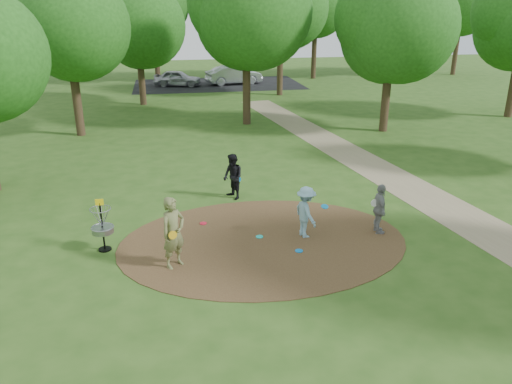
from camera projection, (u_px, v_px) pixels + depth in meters
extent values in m
plane|color=#2D5119|center=(263.00, 242.00, 14.55)|extent=(100.00, 100.00, 0.00)
cylinder|color=#47301C|center=(263.00, 241.00, 14.55)|extent=(8.40, 8.40, 0.02)
cube|color=#8C7A5B|center=(434.00, 201.00, 17.48)|extent=(7.55, 39.89, 0.01)
cube|color=black|center=(218.00, 84.00, 42.46)|extent=(14.00, 8.00, 0.01)
imported|color=olive|center=(173.00, 233.00, 12.86)|extent=(0.84, 0.80, 1.94)
cylinder|color=gold|center=(173.00, 235.00, 12.61)|extent=(0.22, 0.09, 0.22)
imported|color=#7FABBE|center=(306.00, 212.00, 14.60)|extent=(0.79, 1.11, 1.56)
cylinder|color=#0D9DEB|center=(325.00, 206.00, 14.67)|extent=(0.24, 0.24, 0.08)
imported|color=black|center=(233.00, 177.00, 17.48)|extent=(0.87, 0.97, 1.62)
cylinder|color=#0D9EEB|center=(238.00, 179.00, 17.51)|extent=(0.23, 0.10, 0.22)
imported|color=gray|center=(380.00, 209.00, 14.83)|extent=(0.49, 0.95, 1.55)
cylinder|color=silver|center=(374.00, 203.00, 14.71)|extent=(0.22, 0.07, 0.22)
cylinder|color=#18C7BB|center=(259.00, 237.00, 14.79)|extent=(0.22, 0.22, 0.02)
cylinder|color=#0C7AD1|center=(299.00, 251.00, 13.95)|extent=(0.22, 0.22, 0.02)
cylinder|color=red|center=(203.00, 223.00, 15.68)|extent=(0.22, 0.22, 0.02)
imported|color=#A4A6AB|center=(178.00, 78.00, 41.24)|extent=(4.13, 2.46, 1.32)
imported|color=#A6AAAE|center=(234.00, 75.00, 42.22)|extent=(4.93, 2.58, 1.55)
cylinder|color=black|center=(103.00, 228.00, 13.82)|extent=(0.05, 0.05, 1.35)
cylinder|color=black|center=(105.00, 249.00, 14.06)|extent=(0.36, 0.36, 0.04)
cylinder|color=gray|center=(103.00, 230.00, 13.84)|extent=(0.60, 0.60, 0.16)
torus|color=gray|center=(102.00, 227.00, 13.82)|extent=(0.63, 0.63, 0.03)
torus|color=gray|center=(100.00, 209.00, 13.62)|extent=(0.58, 0.58, 0.02)
cube|color=yellow|center=(99.00, 202.00, 13.55)|extent=(0.22, 0.02, 0.18)
cylinder|color=#332316|center=(77.00, 99.00, 25.56)|extent=(0.44, 0.44, 3.80)
sphere|color=#1E4F15|center=(68.00, 30.00, 24.36)|extent=(5.28, 5.28, 5.28)
cylinder|color=#332316|center=(247.00, 87.00, 27.93)|extent=(0.44, 0.44, 4.18)
sphere|color=#1E4F15|center=(246.00, 16.00, 26.59)|extent=(6.13, 6.13, 6.13)
cylinder|color=#332316|center=(386.00, 98.00, 26.46)|extent=(0.44, 0.44, 3.61)
sphere|color=#1E4F15|center=(392.00, 32.00, 25.27)|extent=(5.53, 5.53, 5.53)
cylinder|color=#332316|center=(142.00, 79.00, 33.48)|extent=(0.44, 0.44, 3.42)
sphere|color=#1E4F15|center=(138.00, 29.00, 32.35)|extent=(5.40, 5.40, 5.40)
cylinder|color=#332316|center=(280.00, 65.00, 36.84)|extent=(0.44, 0.44, 4.37)
sphere|color=#1E4F15|center=(281.00, 11.00, 35.50)|extent=(5.83, 5.83, 5.83)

